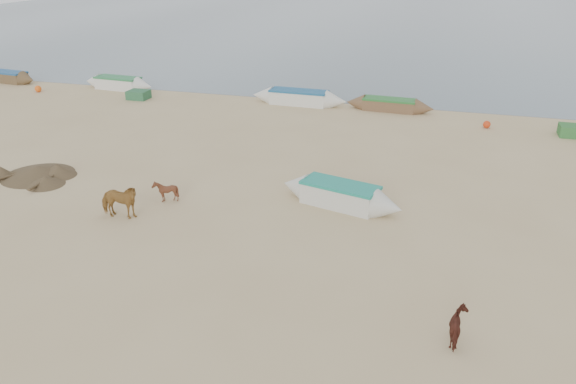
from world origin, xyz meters
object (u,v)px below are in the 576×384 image
(cow_adult, at_px, (119,201))
(calf_front, at_px, (165,191))
(calf_right, at_px, (460,328))
(near_canoe, at_px, (340,195))

(cow_adult, height_order, calf_front, cow_adult)
(calf_front, height_order, calf_right, calf_right)
(calf_right, bearing_deg, calf_front, 36.94)
(near_canoe, bearing_deg, calf_right, -43.11)
(calf_front, height_order, near_canoe, near_canoe)
(cow_adult, bearing_deg, calf_right, -112.76)
(cow_adult, height_order, calf_right, cow_adult)
(calf_front, relative_size, near_canoe, 0.17)
(cow_adult, distance_m, calf_right, 13.57)
(cow_adult, bearing_deg, near_canoe, -70.86)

